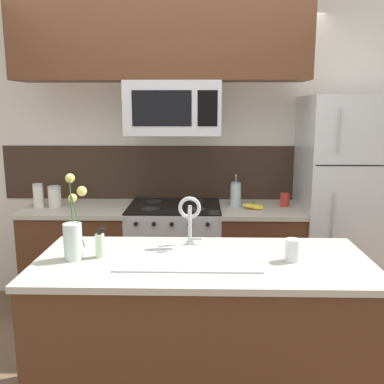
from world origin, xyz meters
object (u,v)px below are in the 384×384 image
stove_range (175,258)px  sink_faucet (190,214)px  microwave (173,108)px  drinking_glass (292,250)px  coffee_tin (285,200)px  french_press (236,194)px  dish_soap_bottle (100,245)px  storage_jar_medium (55,197)px  banana_bunch (254,206)px  storage_jar_tall (38,195)px  flower_vase (73,237)px  refrigerator (349,208)px

stove_range → sink_faucet: sink_faucet is taller
microwave → drinking_glass: (0.71, -1.25, -0.75)m
microwave → coffee_tin: microwave is taller
french_press → dish_soap_bottle: french_press is taller
storage_jar_medium → french_press: (1.51, 0.08, 0.01)m
banana_bunch → french_press: french_press is taller
storage_jar_tall → flower_vase: flower_vase is taller
microwave → sink_faucet: size_ratio=2.43×
dish_soap_bottle → storage_jar_medium: bearing=118.7°
microwave → flower_vase: 1.49m
sink_faucet → drinking_glass: 0.62m
storage_jar_tall → sink_faucet: sink_faucet is taller
storage_jar_medium → sink_faucet: bearing=-41.5°
refrigerator → drinking_glass: bearing=-119.7°
sink_faucet → drinking_glass: (0.56, -0.23, -0.14)m
microwave → storage_jar_medium: size_ratio=4.24×
coffee_tin → sink_faucet: bearing=-125.0°
refrigerator → drinking_glass: (-0.74, -1.29, 0.06)m
coffee_tin → storage_jar_tall: bearing=-177.7°
storage_jar_medium → coffee_tin: size_ratio=1.60×
refrigerator → coffee_tin: refrigerator is taller
drinking_glass → flower_vase: flower_vase is taller
refrigerator → dish_soap_bottle: bearing=-144.8°
sink_faucet → coffee_tin: bearing=55.0°
coffee_tin → drinking_glass: bearing=-99.0°
sink_faucet → drinking_glass: size_ratio=2.53×
sink_faucet → banana_bunch: bearing=63.4°
microwave → refrigerator: (1.45, 0.04, -0.81)m
stove_range → french_press: (0.51, 0.06, 0.55)m
microwave → stove_range: bearing=90.2°
french_press → coffee_tin: (0.41, -0.01, -0.04)m
storage_jar_medium → drinking_glass: size_ratio=1.45×
storage_jar_medium → flower_vase: 1.35m
stove_range → storage_jar_medium: storage_jar_medium is taller
microwave → drinking_glass: 1.62m
stove_range → sink_faucet: size_ratio=3.04×
flower_vase → dish_soap_bottle: bearing=13.8°
sink_faucet → flower_vase: (-0.62, -0.23, -0.07)m
microwave → storage_jar_tall: microwave is taller
coffee_tin → storage_jar_medium: bearing=-177.8°
stove_range → flower_vase: size_ratio=2.01×
french_press → flower_vase: (-0.98, -1.33, 0.03)m
banana_bunch → dish_soap_bottle: size_ratio=1.15×
storage_jar_tall → french_press: size_ratio=0.74×
stove_range → french_press: size_ratio=3.48×
banana_bunch → sink_faucet: bearing=-116.6°
french_press → flower_vase: size_ratio=0.58×
storage_jar_tall → flower_vase: 1.40m
stove_range → sink_faucet: 1.24m
french_press → sink_faucet: (-0.35, -1.10, 0.10)m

